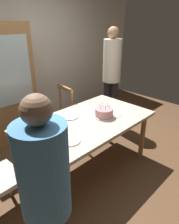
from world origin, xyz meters
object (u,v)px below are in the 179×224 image
at_px(plate_near_celebrant, 70,141).
at_px(chair_spindle_back, 58,118).
at_px(plate_far_side, 70,117).
at_px(person_celebrant, 46,195).
at_px(person_guest, 112,72).
at_px(dining_table, 87,126).
at_px(birthday_cake, 104,113).

xyz_separation_m(plate_near_celebrant, chair_spindle_back, (0.61, 1.04, -0.29)).
bearing_deg(plate_near_celebrant, plate_far_side, 49.06).
height_order(person_celebrant, person_guest, person_guest).
bearing_deg(plate_near_celebrant, dining_table, 25.25).
bearing_deg(person_celebrant, chair_spindle_back, 51.02).
bearing_deg(birthday_cake, dining_table, 159.67).
xyz_separation_m(dining_table, person_guest, (1.26, 0.62, 0.38)).
bearing_deg(plate_near_celebrant, person_celebrant, -140.29).
distance_m(dining_table, person_guest, 1.45).
bearing_deg(chair_spindle_back, plate_near_celebrant, -120.68).
bearing_deg(plate_far_side, birthday_cake, -44.13).
height_order(plate_far_side, chair_spindle_back, chair_spindle_back).
distance_m(plate_near_celebrant, person_guest, 1.95).
bearing_deg(birthday_cake, person_guest, 34.67).
relative_size(plate_near_celebrant, chair_spindle_back, 0.23).
bearing_deg(dining_table, person_celebrant, -145.65).
relative_size(birthday_cake, person_guest, 0.15).
height_order(plate_near_celebrant, plate_far_side, same).
relative_size(plate_far_side, person_celebrant, 0.14).
distance_m(dining_table, plate_near_celebrant, 0.53).
relative_size(birthday_cake, plate_far_side, 1.27).
bearing_deg(person_celebrant, plate_near_celebrant, 39.71).
height_order(dining_table, plate_near_celebrant, plate_near_celebrant).
relative_size(birthday_cake, plate_near_celebrant, 1.27).
bearing_deg(dining_table, birthday_cake, -20.33).
xyz_separation_m(chair_spindle_back, person_celebrant, (-1.30, -1.60, 0.44)).
relative_size(plate_near_celebrant, person_celebrant, 0.14).
xyz_separation_m(dining_table, chair_spindle_back, (0.14, 0.81, -0.20)).
bearing_deg(plate_far_side, plate_near_celebrant, -130.94).
relative_size(dining_table, birthday_cake, 6.15).
bearing_deg(person_guest, birthday_cake, -145.33).
distance_m(chair_spindle_back, person_celebrant, 2.11).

